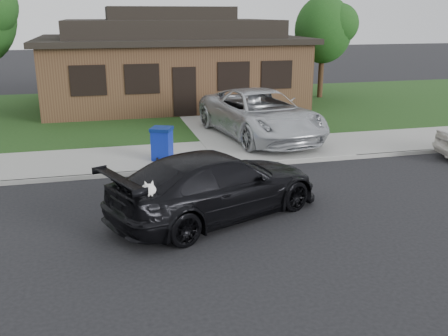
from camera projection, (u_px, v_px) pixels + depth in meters
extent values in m
plane|color=black|center=(91.00, 228.00, 10.84)|extent=(120.00, 120.00, 0.00)
cube|color=gray|center=(91.00, 162.00, 15.45)|extent=(60.00, 3.00, 0.12)
cube|color=gray|center=(91.00, 177.00, 14.06)|extent=(60.00, 0.12, 0.12)
cube|color=#193814|center=(92.00, 114.00, 22.85)|extent=(60.00, 13.00, 0.13)
cube|color=gray|center=(235.00, 120.00, 21.48)|extent=(4.50, 13.00, 0.14)
imported|color=black|center=(217.00, 185.00, 11.29)|extent=(5.56, 3.98, 1.50)
ellipsoid|color=white|center=(148.00, 191.00, 9.93)|extent=(0.34, 0.40, 0.30)
sphere|color=white|center=(149.00, 191.00, 9.69)|extent=(0.26, 0.26, 0.26)
cube|color=white|center=(150.00, 195.00, 9.58)|extent=(0.09, 0.12, 0.08)
sphere|color=black|center=(151.00, 196.00, 9.53)|extent=(0.04, 0.04, 0.04)
cone|color=white|center=(145.00, 183.00, 9.68)|extent=(0.11, 0.11, 0.14)
cone|color=white|center=(152.00, 183.00, 9.71)|extent=(0.11, 0.11, 0.14)
imported|color=silver|center=(260.00, 114.00, 18.05)|extent=(3.69, 6.44, 1.69)
cube|color=#0D2093|center=(162.00, 145.00, 15.39)|extent=(0.73, 0.73, 0.91)
cube|color=navy|center=(161.00, 129.00, 15.24)|extent=(0.80, 0.80, 0.10)
cylinder|color=black|center=(157.00, 160.00, 15.20)|extent=(0.10, 0.15, 0.14)
cylinder|color=black|center=(170.00, 159.00, 15.29)|extent=(0.10, 0.15, 0.14)
cube|color=#422B1C|center=(171.00, 72.00, 25.18)|extent=(12.00, 8.00, 3.00)
cube|color=black|center=(170.00, 39.00, 24.70)|extent=(12.60, 8.60, 0.25)
cube|color=black|center=(169.00, 28.00, 24.54)|extent=(10.00, 6.50, 0.80)
cube|color=black|center=(169.00, 13.00, 24.34)|extent=(6.00, 3.50, 0.60)
cube|color=black|center=(185.00, 92.00, 21.57)|extent=(1.00, 0.06, 2.10)
cube|color=black|center=(88.00, 81.00, 20.46)|extent=(1.30, 0.05, 1.10)
cube|color=black|center=(142.00, 79.00, 20.97)|extent=(1.30, 0.05, 1.10)
cube|color=black|center=(234.00, 76.00, 21.91)|extent=(1.30, 0.05, 1.10)
cube|color=black|center=(277.00, 75.00, 22.38)|extent=(1.30, 0.05, 1.10)
cylinder|color=#332114|center=(321.00, 78.00, 26.74)|extent=(0.28, 0.28, 2.03)
ellipsoid|color=#143811|center=(323.00, 30.00, 25.99)|extent=(3.00, 3.00, 3.45)
sphere|color=#26591E|center=(338.00, 24.00, 25.63)|extent=(2.10, 2.10, 2.10)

